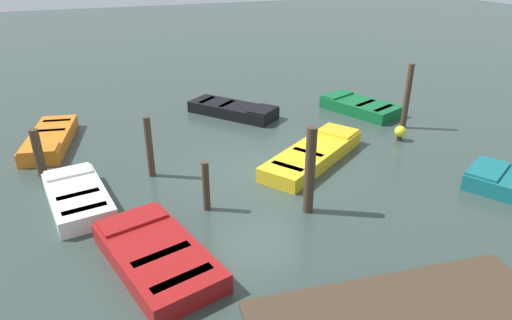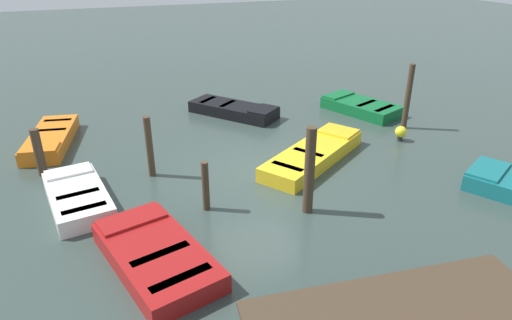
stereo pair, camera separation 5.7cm
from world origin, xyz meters
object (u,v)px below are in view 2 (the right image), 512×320
at_px(rowboat_red, 156,255).
at_px(mooring_piling_near_right, 39,153).
at_px(rowboat_black, 234,110).
at_px(rowboat_green, 361,106).
at_px(mooring_piling_near_left, 149,147).
at_px(marker_buoy, 401,132).
at_px(rowboat_white, 78,196).
at_px(mooring_piling_mid_right, 309,171).
at_px(mooring_piling_far_left, 206,186).
at_px(mooring_piling_mid_left, 408,97).
at_px(rowboat_yellow, 314,154).
at_px(rowboat_orange, 51,138).

relative_size(rowboat_red, mooring_piling_near_right, 2.50).
bearing_deg(rowboat_black, mooring_piling_near_right, -105.26).
height_order(rowboat_green, mooring_piling_near_left, mooring_piling_near_left).
bearing_deg(rowboat_red, marker_buoy, -82.41).
relative_size(rowboat_white, mooring_piling_near_left, 1.69).
height_order(rowboat_green, mooring_piling_mid_right, mooring_piling_mid_right).
bearing_deg(rowboat_red, mooring_piling_near_left, -22.88).
xyz_separation_m(rowboat_white, mooring_piling_far_left, (-2.77, 1.27, 0.38)).
relative_size(mooring_piling_near_left, mooring_piling_mid_left, 0.76).
height_order(rowboat_green, marker_buoy, marker_buoy).
distance_m(mooring_piling_far_left, mooring_piling_mid_right, 2.36).
height_order(rowboat_red, mooring_piling_mid_left, mooring_piling_mid_left).
bearing_deg(mooring_piling_near_right, rowboat_black, -156.69).
bearing_deg(mooring_piling_far_left, marker_buoy, -164.96).
distance_m(mooring_piling_far_left, mooring_piling_mid_left, 8.02).
bearing_deg(rowboat_white, rowboat_black, -58.47).
xyz_separation_m(rowboat_white, rowboat_red, (-1.35, 2.87, -0.00)).
relative_size(mooring_piling_near_left, mooring_piling_mid_right, 0.80).
bearing_deg(rowboat_green, rowboat_black, 51.73).
relative_size(rowboat_yellow, mooring_piling_near_right, 3.01).
distance_m(mooring_piling_near_left, mooring_piling_near_right, 2.92).
bearing_deg(rowboat_red, rowboat_yellow, -73.41).
relative_size(mooring_piling_far_left, mooring_piling_near_left, 0.73).
distance_m(rowboat_orange, mooring_piling_near_left, 4.11).
relative_size(rowboat_green, mooring_piling_far_left, 2.54).
bearing_deg(rowboat_yellow, mooring_piling_near_right, 132.31).
distance_m(rowboat_yellow, marker_buoy, 3.24).
distance_m(rowboat_white, mooring_piling_mid_right, 5.43).
height_order(rowboat_black, rowboat_green, same).
bearing_deg(rowboat_white, rowboat_yellow, -97.64).
height_order(rowboat_black, mooring_piling_mid_right, mooring_piling_mid_right).
bearing_deg(mooring_piling_near_left, rowboat_green, -163.13).
relative_size(rowboat_yellow, rowboat_white, 1.41).
bearing_deg(marker_buoy, rowboat_white, 3.26).
bearing_deg(rowboat_black, mooring_piling_far_left, -62.36).
xyz_separation_m(rowboat_black, mooring_piling_near_right, (6.23, 2.68, 0.44)).
bearing_deg(mooring_piling_near_left, rowboat_yellow, 170.70).
xyz_separation_m(mooring_piling_far_left, mooring_piling_mid_left, (-7.54, -2.68, 0.48)).
bearing_deg(mooring_piling_mid_left, rowboat_red, 25.57).
bearing_deg(mooring_piling_far_left, mooring_piling_mid_left, -160.41).
bearing_deg(mooring_piling_near_right, mooring_piling_mid_right, 144.39).
height_order(rowboat_red, rowboat_green, same).
bearing_deg(rowboat_red, mooring_piling_far_left, -56.66).
xyz_separation_m(rowboat_black, mooring_piling_mid_left, (-4.94, 3.22, 0.87)).
relative_size(rowboat_red, rowboat_green, 1.07).
bearing_deg(mooring_piling_mid_right, rowboat_white, -23.86).
height_order(rowboat_green, mooring_piling_near_right, mooring_piling_near_right).
relative_size(rowboat_black, rowboat_green, 1.06).
relative_size(rowboat_black, mooring_piling_far_left, 2.69).
relative_size(mooring_piling_near_left, mooring_piling_near_right, 1.26).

